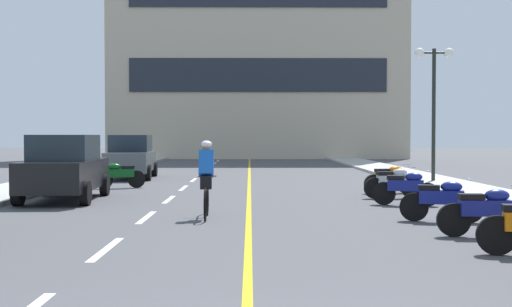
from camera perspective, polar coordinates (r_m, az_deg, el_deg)
name	(u,v)px	position (r m, az deg, el deg)	size (l,w,h in m)	color
ground_plane	(243,182)	(25.37, -1.16, -2.48)	(140.00, 140.00, 0.00)	#47474C
curb_left	(78,176)	(29.33, -15.31, -1.87)	(2.40, 72.00, 0.12)	#A8A8A3
curb_right	(409,175)	(29.19, 13.19, -1.87)	(2.40, 72.00, 0.12)	#A8A8A3
lane_dash_1	(106,249)	(10.70, -12.95, -8.13)	(0.14, 2.20, 0.01)	silver
lane_dash_2	(146,217)	(14.60, -9.55, -5.52)	(0.14, 2.20, 0.01)	silver
lane_dash_3	(169,199)	(18.53, -7.61, -4.00)	(0.14, 2.20, 0.01)	silver
lane_dash_4	(183,188)	(22.49, -6.35, -3.01)	(0.14, 2.20, 0.01)	silver
lane_dash_5	(194,180)	(26.46, -5.47, -2.32)	(0.14, 2.20, 0.01)	silver
lane_dash_6	(201,174)	(30.44, -4.83, -1.80)	(0.14, 2.20, 0.01)	silver
lane_dash_7	(207,170)	(34.43, -4.33, -1.41)	(0.14, 2.20, 0.01)	silver
lane_dash_8	(211,166)	(38.41, -3.93, -1.10)	(0.14, 2.20, 0.01)	silver
lane_dash_9	(215,163)	(42.40, -3.61, -0.84)	(0.14, 2.20, 0.01)	silver
lane_dash_10	(218,161)	(46.39, -3.35, -0.63)	(0.14, 2.20, 0.01)	silver
lane_dash_11	(220,159)	(50.39, -3.12, -0.46)	(0.14, 2.20, 0.01)	silver
centre_line_yellow	(249,177)	(28.36, -0.59, -2.05)	(0.12, 66.00, 0.01)	gold
office_building	(257,28)	(54.20, 0.13, 10.92)	(23.11, 8.48, 21.18)	#BCAD93
street_lamp_mid	(434,83)	(25.27, 15.28, 5.95)	(1.46, 0.36, 4.94)	black
parked_car_near	(65,167)	(18.82, -16.37, -1.18)	(2.07, 4.27, 1.82)	black
parked_car_mid	(131,157)	(27.71, -10.88, -0.27)	(2.10, 4.28, 1.82)	black
motorcycle_2	(486,211)	(12.29, 19.46, -4.72)	(1.70, 0.60, 0.92)	black
motorcycle_3	(442,199)	(14.11, 15.94, -3.88)	(1.67, 0.70, 0.92)	black
motorcycle_4	(406,187)	(17.18, 12.99, -2.89)	(1.65, 0.76, 0.92)	black
motorcycle_5	(393,182)	(19.07, 11.91, -2.44)	(1.70, 0.60, 0.92)	black
motorcycle_6	(390,178)	(20.69, 11.62, -2.13)	(1.67, 0.71, 0.92)	black
motorcycle_7	(120,174)	(22.68, -11.81, -1.81)	(1.63, 0.81, 0.92)	black
cyclist_rider	(206,177)	(14.25, -4.37, -2.10)	(0.42, 1.77, 1.71)	black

